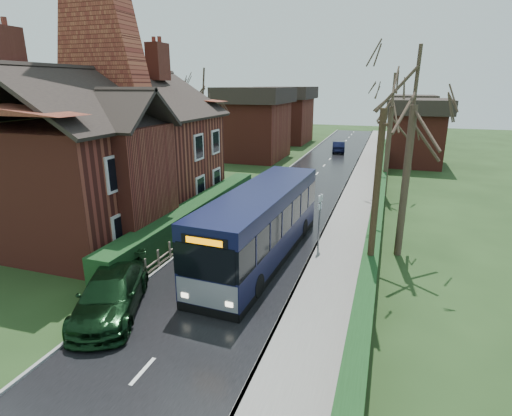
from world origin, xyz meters
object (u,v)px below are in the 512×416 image
(brick_house, at_px, (113,149))
(telegraph_pole, at_px, (375,209))
(bus, at_px, (261,225))
(car_silver, at_px, (252,208))
(car_green, at_px, (111,294))
(bus_stop_sign, at_px, (320,214))

(brick_house, distance_m, telegraph_pole, 15.22)
(telegraph_pole, bearing_deg, bus, 136.56)
(brick_house, bearing_deg, car_silver, 23.09)
(car_green, bearing_deg, bus, 36.26)
(bus, xyz_separation_m, telegraph_pole, (5.00, -2.23, 1.95))
(bus, relative_size, bus_stop_sign, 3.85)
(bus, distance_m, telegraph_pole, 5.81)
(bus, bearing_deg, brick_house, 169.44)
(brick_house, height_order, bus, brick_house)
(car_green, distance_m, bus_stop_sign, 10.06)
(car_silver, xyz_separation_m, car_green, (-1.34, -11.47, 0.05))
(car_silver, distance_m, telegraph_pole, 10.90)
(bus_stop_sign, distance_m, telegraph_pole, 5.10)
(brick_house, relative_size, car_green, 2.94)
(car_silver, relative_size, bus_stop_sign, 1.38)
(bus, relative_size, car_silver, 2.79)
(bus, bearing_deg, car_green, -117.99)
(car_silver, xyz_separation_m, telegraph_pole, (7.30, -7.55, 2.92))
(bus_stop_sign, bearing_deg, brick_house, -169.63)
(brick_house, xyz_separation_m, telegraph_pole, (14.53, -4.46, -0.78))
(bus, distance_m, car_silver, 5.87)
(car_green, bearing_deg, brick_house, 101.94)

